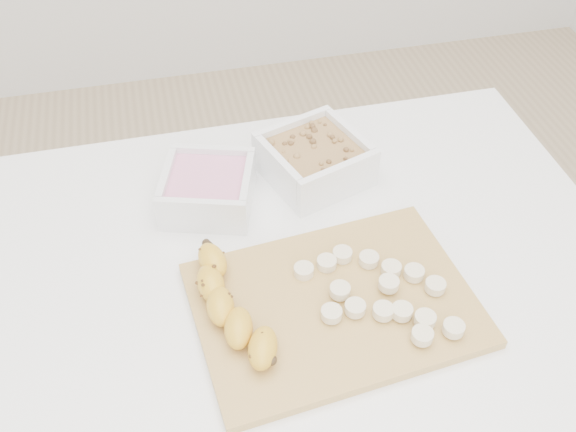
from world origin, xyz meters
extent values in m
cube|color=white|center=(0.00, 0.00, 0.73)|extent=(1.00, 0.70, 0.04)
cylinder|color=white|center=(-0.44, 0.29, 0.35)|extent=(0.05, 0.05, 0.71)
cylinder|color=white|center=(0.44, 0.29, 0.35)|extent=(0.05, 0.05, 0.71)
cube|color=white|center=(-0.10, 0.15, 0.78)|extent=(0.17, 0.17, 0.06)
cube|color=pink|center=(-0.10, 0.15, 0.79)|extent=(0.15, 0.15, 0.04)
cube|color=white|center=(0.08, 0.17, 0.79)|extent=(0.19, 0.19, 0.07)
cube|color=olive|center=(0.08, 0.17, 0.79)|extent=(0.16, 0.16, 0.04)
cube|color=tan|center=(0.03, -0.10, 0.76)|extent=(0.40, 0.31, 0.01)
cylinder|color=beige|center=(0.01, -0.04, 0.77)|extent=(0.03, 0.03, 0.01)
cylinder|color=beige|center=(0.04, -0.04, 0.77)|extent=(0.03, 0.03, 0.01)
cylinder|color=beige|center=(0.07, -0.03, 0.77)|extent=(0.03, 0.03, 0.01)
cylinder|color=beige|center=(0.10, -0.05, 0.77)|extent=(0.03, 0.03, 0.01)
cylinder|color=beige|center=(0.13, -0.07, 0.77)|extent=(0.03, 0.03, 0.01)
cylinder|color=beige|center=(0.16, -0.09, 0.77)|extent=(0.03, 0.03, 0.01)
cylinder|color=beige|center=(0.18, -0.12, 0.77)|extent=(0.03, 0.03, 0.01)
cylinder|color=beige|center=(0.02, -0.13, 0.77)|extent=(0.03, 0.03, 0.01)
cylinder|color=beige|center=(0.06, -0.13, 0.77)|extent=(0.03, 0.03, 0.01)
cylinder|color=beige|center=(0.09, -0.14, 0.78)|extent=(0.03, 0.03, 0.01)
cylinder|color=beige|center=(0.11, -0.15, 0.78)|extent=(0.03, 0.03, 0.01)
cylinder|color=beige|center=(0.14, -0.17, 0.78)|extent=(0.03, 0.03, 0.01)
cylinder|color=beige|center=(0.17, -0.19, 0.78)|extent=(0.03, 0.03, 0.01)
cylinder|color=beige|center=(0.13, -0.19, 0.78)|extent=(0.03, 0.03, 0.01)
cylinder|color=beige|center=(0.04, -0.10, 0.78)|extent=(0.03, 0.03, 0.01)
cylinder|color=beige|center=(0.11, -0.10, 0.78)|extent=(0.03, 0.03, 0.01)
camera|label=1|loc=(-0.15, -0.62, 1.47)|focal=40.00mm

